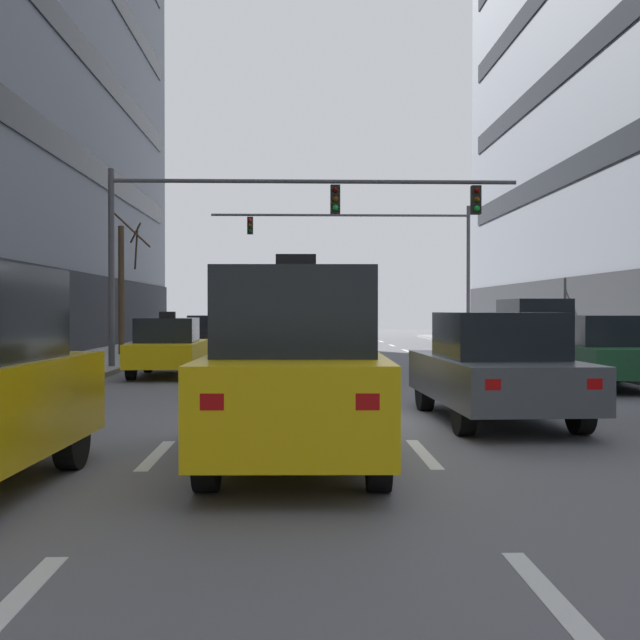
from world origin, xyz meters
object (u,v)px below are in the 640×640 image
Objects in this scene: taxi_driving_4 at (168,347)px; traffic_signal_0 at (266,219)px; traffic_signal_1 at (386,244)px; car_driving_1 at (292,333)px; car_parked_3 at (533,335)px; street_tree_0 at (123,285)px; car_driving_5 at (209,336)px; car_parked_2 at (604,352)px; taxi_driving_2 at (297,349)px; car_driving_0 at (495,368)px; taxi_driving_3 at (296,368)px.

traffic_signal_0 reaches higher than taxi_driving_4.
car_driving_1 is at bearing -123.16° from traffic_signal_1.
street_tree_0 reaches higher than car_parked_3.
car_driving_5 is 16.78m from car_parked_2.
traffic_signal_1 reaches higher than car_driving_1.
taxi_driving_2 is at bearing -89.35° from car_driving_1.
car_parked_3 is (3.87, 10.85, 0.19)m from car_driving_0.
car_parked_2 is at bearing 54.64° from car_driving_0.
car_driving_0 is 19.74m from car_driving_5.
traffic_signal_0 is (2.53, 1.88, 3.66)m from taxi_driving_4.
car_parked_3 is at bearing -36.91° from car_driving_5.
traffic_signal_1 reaches higher than car_parked_3.
street_tree_0 reaches higher than taxi_driving_2.
car_parked_3 is 0.85× the size of street_tree_0.
traffic_signal_0 is (2.49, -7.84, 3.66)m from car_driving_5.
traffic_signal_0 is (-7.89, 5.35, 3.62)m from car_parked_2.
taxi_driving_2 is at bearing -79.18° from traffic_signal_0.
car_parked_3 reaches higher than car_driving_0.
taxi_driving_4 is 10.98m from car_parked_2.
car_driving_1 is 22.78m from taxi_driving_3.
taxi_driving_4 is at bearing 140.86° from taxi_driving_2.
car_driving_0 reaches higher than car_driving_5.
car_driving_5 is 0.33× the size of traffic_signal_1.
street_tree_0 reaches higher than taxi_driving_4.
taxi_driving_2 is 9.50m from taxi_driving_3.
car_driving_5 is (-3.38, 12.51, -0.08)m from taxi_driving_2.
taxi_driving_3 reaches higher than car_parked_2.
taxi_driving_2 is 12.96m from car_driving_5.
traffic_signal_0 is 8.44m from street_tree_0.
traffic_signal_0 reaches higher than street_tree_0.
taxi_driving_3 is 0.90× the size of street_tree_0.
taxi_driving_3 reaches higher than taxi_driving_2.
taxi_driving_2 is 1.11× the size of car_driving_5.
car_driving_5 is 0.95× the size of car_parked_2.
car_driving_1 is 13.29m from taxi_driving_2.
taxi_driving_3 is 1.09× the size of car_driving_5.
car_driving_0 is 26.76m from traffic_signal_1.
taxi_driving_4 is at bearing -114.15° from traffic_signal_1.
street_tree_0 reaches higher than car_driving_1.
car_parked_3 is 14.80m from street_tree_0.
car_driving_0 is at bearing -60.78° from street_tree_0.
car_driving_0 is at bearing -70.77° from car_driving_5.
car_driving_1 is at bearing 117.09° from car_parked_2.
car_driving_5 is 0.35× the size of traffic_signal_0.
taxi_driving_2 is 0.37× the size of traffic_signal_1.
traffic_signal_0 is (-0.74, -8.62, 3.59)m from car_driving_1.
taxi_driving_4 is at bearing -143.45° from traffic_signal_0.
traffic_signal_0 is at bearing -72.41° from car_driving_5.
taxi_driving_4 is (-3.41, 12.28, -0.33)m from taxi_driving_3.
car_parked_2 is 21.52m from traffic_signal_1.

